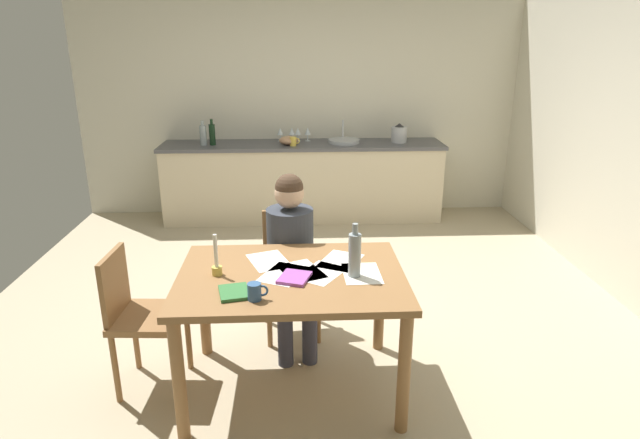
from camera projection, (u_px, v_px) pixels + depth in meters
The scene contains 28 objects.
ground_plane at pixel (309, 308), 4.28m from camera, with size 5.20×5.20×0.04m, color tan.
wall_back at pixel (302, 104), 6.32m from camera, with size 5.20×0.12×2.60m, color beige.
kitchen_counter at pixel (303, 181), 6.25m from camera, with size 3.23×0.64×0.90m.
dining_table at pixel (292, 291), 3.07m from camera, with size 1.30×0.94×0.76m.
chair_at_table at pixel (290, 266), 3.80m from camera, with size 0.44×0.44×0.88m.
person_seated at pixel (291, 250), 3.60m from camera, with size 0.36×0.61×1.19m.
chair_side_empty at pixel (139, 313), 3.16m from camera, with size 0.42×0.42×0.88m.
coffee_mug at pixel (255, 292), 2.73m from camera, with size 0.11×0.07×0.09m.
candlestick at pixel (217, 264), 3.01m from camera, with size 0.06×0.06×0.24m.
book_magazine at pixel (294, 278), 2.97m from camera, with size 0.16×0.18×0.02m, color #9748A1.
book_cookery at pixel (234, 292), 2.80m from camera, with size 0.15×0.19×0.02m, color #316E36.
paper_letter at pixel (269, 261), 3.22m from camera, with size 0.21×0.30×0.00m, color white.
paper_bill at pixel (284, 274), 3.04m from camera, with size 0.21×0.30×0.00m, color white.
paper_envelope at pixel (321, 273), 3.05m from camera, with size 0.21×0.30×0.00m, color white.
paper_receipt at pixel (301, 271), 3.07m from camera, with size 0.21×0.30×0.00m, color white.
paper_notice at pixel (362, 273), 3.05m from camera, with size 0.21×0.30×0.00m, color white.
paper_flyer at pixel (340, 261), 3.22m from camera, with size 0.21×0.30×0.00m, color white.
wine_bottle_on_table at pixel (355, 254), 2.97m from camera, with size 0.07×0.07×0.31m.
sink_unit at pixel (344, 141), 6.12m from camera, with size 0.36×0.36×0.24m.
bottle_oil at pixel (203, 135), 5.95m from camera, with size 0.08×0.08×0.27m.
bottle_vinegar at pixel (212, 134), 5.96m from camera, with size 0.07×0.07×0.29m.
mixing_bowl at pixel (289, 140), 6.01m from camera, with size 0.21×0.21×0.10m, color tan.
stovetop_kettle at pixel (399, 134), 6.13m from camera, with size 0.18×0.18×0.22m.
wine_glass_near_sink at pixel (308, 132), 6.21m from camera, with size 0.07×0.07×0.15m.
wine_glass_by_kettle at pixel (298, 132), 6.21m from camera, with size 0.07×0.07×0.15m.
wine_glass_back_left at pixel (292, 132), 6.21m from camera, with size 0.07×0.07×0.15m.
wine_glass_back_right at pixel (280, 132), 6.20m from camera, with size 0.07×0.07×0.15m.
teacup_on_counter at pixel (293, 141), 5.94m from camera, with size 0.11×0.07×0.10m.
Camera 1 is at (-0.10, -3.82, 2.04)m, focal length 29.86 mm.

